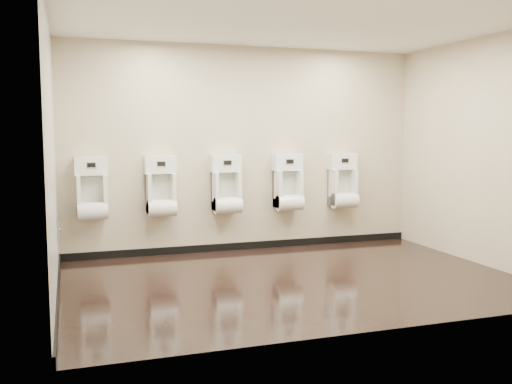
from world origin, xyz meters
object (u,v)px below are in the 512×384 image
urinal_2 (227,189)px  urinal_3 (288,186)px  urinal_0 (92,193)px  access_panel (58,230)px  urinal_4 (343,185)px  urinal_1 (161,191)px

urinal_2 → urinal_3: 0.89m
urinal_0 → urinal_3: bearing=0.0°
urinal_3 → access_panel: bearing=-172.3°
urinal_0 → urinal_3: (2.65, 0.00, 0.00)m
access_panel → urinal_0: urinal_0 is taller
urinal_3 → urinal_4: 0.85m
urinal_0 → urinal_2: bearing=0.0°
urinal_3 → urinal_1: bearing=180.0°
urinal_1 → urinal_2: size_ratio=1.00×
urinal_4 → urinal_0: bearing=180.0°
urinal_2 → urinal_4: size_ratio=1.00×
access_panel → urinal_2: bearing=10.8°
urinal_1 → urinal_3: size_ratio=1.00×
access_panel → urinal_3: 3.11m
urinal_0 → urinal_3: same height
urinal_1 → urinal_3: (1.78, 0.00, 0.00)m
urinal_1 → urinal_2: 0.88m
urinal_0 → urinal_1: 0.87m
urinal_0 → urinal_4: size_ratio=1.00×
access_panel → urinal_3: (3.05, 0.41, 0.38)m
urinal_1 → access_panel: bearing=-162.1°
urinal_4 → urinal_2: bearing=180.0°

